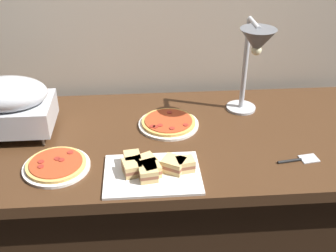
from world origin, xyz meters
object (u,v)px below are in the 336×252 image
(pizza_plate_center, at_px, (56,165))
(serving_spatula, at_px, (300,160))
(heat_lamp, at_px, (255,49))
(pizza_plate_front, at_px, (169,123))
(sandwich_platter, at_px, (152,169))
(chafing_dish, at_px, (8,104))

(pizza_plate_center, distance_m, serving_spatula, 0.96)
(heat_lamp, relative_size, serving_spatula, 2.62)
(pizza_plate_front, bearing_deg, heat_lamp, 1.87)
(sandwich_platter, bearing_deg, heat_lamp, 39.00)
(pizza_plate_front, relative_size, serving_spatula, 1.57)
(pizza_plate_front, bearing_deg, pizza_plate_center, -147.80)
(heat_lamp, distance_m, sandwich_platter, 0.66)
(heat_lamp, bearing_deg, sandwich_platter, -141.00)
(chafing_dish, distance_m, pizza_plate_front, 0.70)
(pizza_plate_center, distance_m, sandwich_platter, 0.37)
(chafing_dish, bearing_deg, sandwich_platter, -29.61)
(pizza_plate_front, bearing_deg, chafing_dish, -178.63)
(chafing_dish, xyz_separation_m, serving_spatula, (1.18, -0.29, -0.14))
(chafing_dish, height_order, heat_lamp, heat_lamp)
(pizza_plate_front, relative_size, pizza_plate_center, 1.05)
(pizza_plate_center, xyz_separation_m, serving_spatula, (0.96, -0.02, -0.01))
(heat_lamp, relative_size, sandwich_platter, 1.25)
(pizza_plate_front, height_order, sandwich_platter, sandwich_platter)
(chafing_dish, relative_size, heat_lamp, 0.80)
(heat_lamp, distance_m, pizza_plate_center, 0.93)
(pizza_plate_front, distance_m, pizza_plate_center, 0.54)
(pizza_plate_center, bearing_deg, serving_spatula, -1.26)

